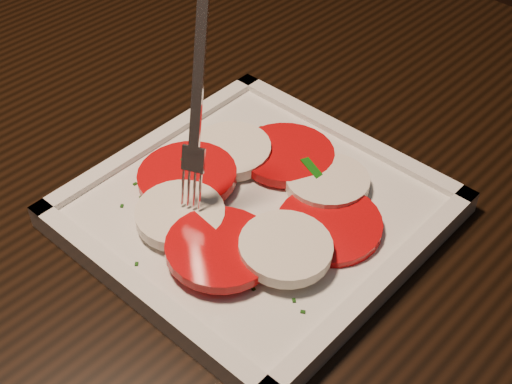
# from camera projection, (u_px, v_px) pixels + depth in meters

# --- Properties ---
(table) EXTENTS (1.27, 0.91, 0.75)m
(table) POSITION_uv_depth(u_px,v_px,m) (277.00, 232.00, 0.72)
(table) COLOR black
(table) RESTS_ON ground
(plate) EXTENTS (0.28, 0.28, 0.01)m
(plate) POSITION_uv_depth(u_px,v_px,m) (256.00, 212.00, 0.59)
(plate) COLOR silver
(plate) RESTS_ON table
(caprese_salad) EXTENTS (0.21, 0.21, 0.02)m
(caprese_salad) POSITION_uv_depth(u_px,v_px,m) (256.00, 198.00, 0.58)
(caprese_salad) COLOR #C4040C
(caprese_salad) RESTS_ON plate
(fork) EXTENTS (0.04, 0.06, 0.16)m
(fork) POSITION_uv_depth(u_px,v_px,m) (200.00, 102.00, 0.52)
(fork) COLOR white
(fork) RESTS_ON caprese_salad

